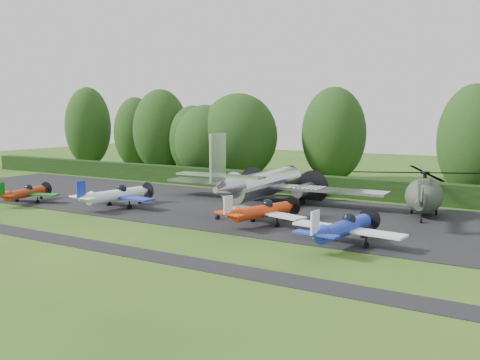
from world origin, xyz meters
The scene contains 19 objects.
ground centered at (0.00, 0.00, 0.00)m, with size 160.00×160.00×0.00m, color #295317.
apron centered at (0.00, 10.00, 0.00)m, with size 70.00×18.00×0.01m, color black.
taxiway_verge centered at (0.00, -6.00, 0.00)m, with size 70.00×2.00×0.00m, color black.
hedgerow centered at (0.00, 21.00, 0.00)m, with size 90.00×1.60×2.00m, color black.
transport_plane centered at (3.61, 12.95, 1.96)m, with size 21.91×16.80×7.02m.
light_plane_red centered at (-15.65, 2.15, 0.99)m, with size 6.17×6.49×2.37m.
light_plane_white centered at (-6.53, 4.60, 1.19)m, with size 7.41×7.79×2.85m.
light_plane_orange centered at (7.95, 4.87, 1.10)m, with size 6.87×7.23×2.64m.
light_plane_blue centered at (15.39, 2.04, 1.19)m, with size 7.42×7.81×2.85m.
helicopter centered at (17.47, 14.66, 1.98)m, with size 11.45×13.41×3.69m.
tree_0 centered at (-29.01, 32.04, 5.37)m, with size 6.53×6.53×10.76m.
tree_1 centered at (19.34, 27.52, 5.61)m, with size 7.17×7.17×11.25m.
tree_3 centered at (-16.80, 30.10, 4.70)m, with size 6.63×6.63×9.41m.
tree_4 centered at (-9.72, 30.44, 5.11)m, with size 7.83×7.83×10.23m.
tree_6 centered at (-22.37, 29.98, 5.85)m, with size 7.87×7.87×11.72m.
tree_7 centered at (-37.92, 30.87, 6.21)m, with size 7.16×7.16×12.44m.
tree_8 centered at (2.53, 32.98, 5.77)m, with size 7.92×7.92×11.56m.
tree_10 centered at (-8.23, 28.05, 5.41)m, with size 9.86×9.86×10.83m.
tree_11 centered at (-12.04, 26.37, 4.70)m, with size 7.98×7.98×9.41m.
Camera 1 is at (26.80, -29.46, 8.34)m, focal length 40.00 mm.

